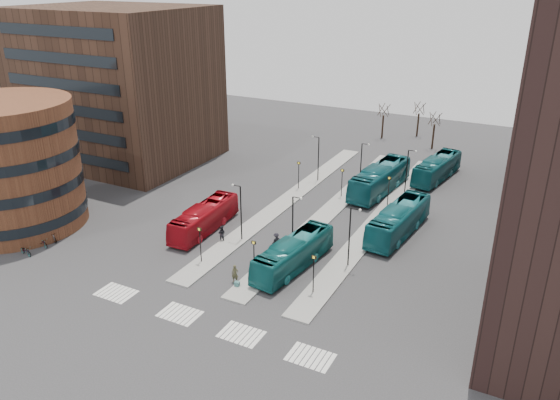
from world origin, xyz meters
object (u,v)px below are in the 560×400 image
at_px(red_bus, 204,218).
at_px(teal_bus_a, 294,253).
at_px(commuter_b, 275,247).
at_px(commuter_c, 276,240).
at_px(bicycle_mid, 52,237).
at_px(commuter_a, 222,233).
at_px(teal_bus_b, 380,179).
at_px(bicycle_far, 43,242).
at_px(bicycle_near, 26,251).
at_px(teal_bus_d, 437,168).
at_px(traveller, 235,274).
at_px(suitcase, 237,285).
at_px(teal_bus_c, 399,220).

xyz_separation_m(red_bus, teal_bus_a, (12.27, -2.85, 0.03)).
xyz_separation_m(commuter_b, commuter_c, (-0.61, 1.44, -0.08)).
relative_size(teal_bus_a, bicycle_mid, 6.21).
bearing_deg(commuter_b, commuter_a, 104.65).
xyz_separation_m(teal_bus_b, bicycle_far, (-26.27, -30.77, -1.35)).
bearing_deg(bicycle_near, red_bus, -36.41).
relative_size(commuter_b, bicycle_far, 1.00).
distance_m(bicycle_near, bicycle_far, 2.07).
xyz_separation_m(teal_bus_d, bicycle_mid, (-31.74, -37.73, -1.07)).
distance_m(teal_bus_b, traveller, 27.97).
xyz_separation_m(suitcase, teal_bus_c, (9.83, 17.28, 1.41)).
xyz_separation_m(teal_bus_b, commuter_c, (-4.61, -19.83, -0.99)).
height_order(suitcase, bicycle_far, bicycle_far).
relative_size(commuter_a, bicycle_far, 0.96).
bearing_deg(bicycle_near, teal_bus_b, -30.58).
height_order(teal_bus_c, bicycle_near, teal_bus_c).
xyz_separation_m(teal_bus_c, commuter_c, (-10.24, -8.88, -0.85)).
relative_size(teal_bus_b, commuter_a, 7.53).
bearing_deg(red_bus, bicycle_near, -137.05).
bearing_deg(red_bus, teal_bus_a, -15.64).
xyz_separation_m(red_bus, commuter_b, (9.51, -1.43, -0.60)).
bearing_deg(teal_bus_d, bicycle_mid, -121.26).
distance_m(teal_bus_a, bicycle_near, 27.04).
distance_m(teal_bus_d, bicycle_mid, 49.32).
height_order(commuter_a, bicycle_near, commuter_a).
bearing_deg(teal_bus_a, teal_bus_d, 84.54).
bearing_deg(bicycle_mid, teal_bus_c, -48.77).
bearing_deg(commuter_c, suitcase, 26.17).
height_order(teal_bus_c, commuter_c, teal_bus_c).
distance_m(suitcase, bicycle_far, 22.22).
relative_size(teal_bus_a, bicycle_near, 6.11).
height_order(commuter_b, bicycle_near, commuter_b).
bearing_deg(suitcase, traveller, 126.45).
height_order(traveller, commuter_c, traveller).
relative_size(teal_bus_d, commuter_c, 6.88).
relative_size(teal_bus_d, bicycle_mid, 6.48).
distance_m(red_bus, teal_bus_b, 24.00).
bearing_deg(teal_bus_d, teal_bus_b, -114.98).
bearing_deg(teal_bus_a, bicycle_near, -151.13).
bearing_deg(bicycle_near, suitcase, -70.13).
distance_m(teal_bus_c, bicycle_mid, 36.95).
xyz_separation_m(commuter_a, commuter_c, (5.85, 1.29, -0.03)).
distance_m(teal_bus_b, teal_bus_d, 9.84).
relative_size(teal_bus_b, teal_bus_d, 1.14).
bearing_deg(teal_bus_c, teal_bus_a, -114.59).
bearing_deg(commuter_b, bicycle_far, 129.09).
bearing_deg(bicycle_mid, bicycle_far, -169.02).
bearing_deg(teal_bus_a, red_bus, 173.73).
relative_size(red_bus, teal_bus_d, 0.94).
distance_m(suitcase, teal_bus_c, 19.93).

